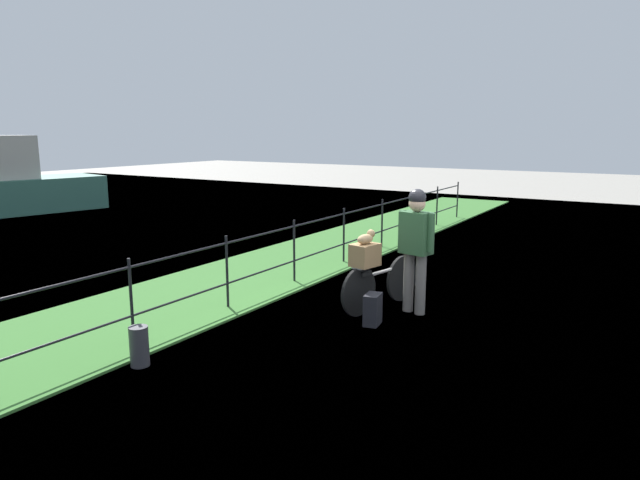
% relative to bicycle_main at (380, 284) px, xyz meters
% --- Properties ---
extents(ground_plane, '(60.00, 60.00, 0.00)m').
position_rel_bicycle_main_xyz_m(ground_plane, '(-0.31, -0.57, -0.35)').
color(ground_plane, gray).
extents(grass_strip, '(27.00, 2.40, 0.03)m').
position_rel_bicycle_main_xyz_m(grass_strip, '(-0.31, 2.62, -0.34)').
color(grass_strip, '#38702D').
rests_on(grass_strip, ground).
extents(iron_fence, '(18.04, 0.04, 1.03)m').
position_rel_bicycle_main_xyz_m(iron_fence, '(-0.31, 1.78, 0.25)').
color(iron_fence, black).
rests_on(iron_fence, ground).
extents(bicycle_main, '(1.60, 0.39, 0.66)m').
position_rel_bicycle_main_xyz_m(bicycle_main, '(0.00, 0.00, 0.00)').
color(bicycle_main, black).
rests_on(bicycle_main, ground).
extents(wooden_crate, '(0.41, 0.35, 0.30)m').
position_rel_bicycle_main_xyz_m(wooden_crate, '(-0.34, 0.07, 0.46)').
color(wooden_crate, '#A87F51').
rests_on(wooden_crate, bicycle_main).
extents(terrier_dog, '(0.32, 0.20, 0.18)m').
position_rel_bicycle_main_xyz_m(terrier_dog, '(-0.31, 0.07, 0.69)').
color(terrier_dog, tan).
rests_on(terrier_dog, wooden_crate).
extents(cyclist_person, '(0.34, 0.53, 1.68)m').
position_rel_bicycle_main_xyz_m(cyclist_person, '(0.07, -0.48, 0.65)').
color(cyclist_person, slate).
rests_on(cyclist_person, ground).
extents(backpack_on_paving, '(0.31, 0.23, 0.40)m').
position_rel_bicycle_main_xyz_m(backpack_on_paving, '(-0.67, -0.22, -0.15)').
color(backpack_on_paving, black).
rests_on(backpack_on_paving, ground).
extents(mooring_bollard, '(0.20, 0.20, 0.43)m').
position_rel_bicycle_main_xyz_m(mooring_bollard, '(-3.11, 1.28, -0.14)').
color(mooring_bollard, '#38383D').
rests_on(mooring_bollard, ground).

